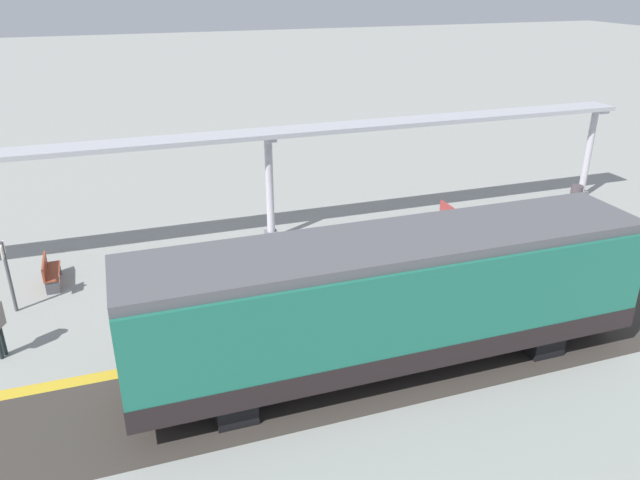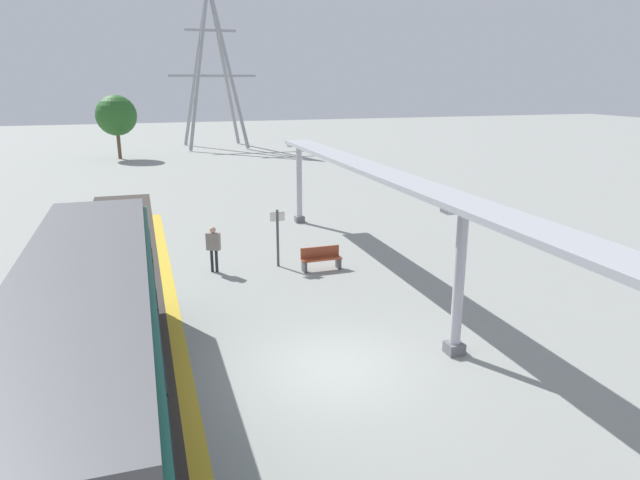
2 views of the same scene
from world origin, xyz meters
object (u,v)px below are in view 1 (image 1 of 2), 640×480
at_px(bench_near_end, 452,216).
at_px(bench_mid_platform, 50,272).
at_px(canopy_pillar_second, 270,188).
at_px(platform_info_sign, 7,270).
at_px(canopy_pillar_nearest, 588,154).
at_px(trash_bin, 576,196).
at_px(train_near_carriage, 391,301).

height_order(bench_near_end, bench_mid_platform, same).
distance_m(canopy_pillar_second, bench_mid_platform, 7.72).
xyz_separation_m(bench_mid_platform, platform_info_sign, (-1.42, 0.88, 0.89)).
height_order(canopy_pillar_nearest, platform_info_sign, canopy_pillar_nearest).
bearing_deg(platform_info_sign, trash_bin, -85.16).
bearing_deg(canopy_pillar_second, trash_bin, -93.80).
relative_size(train_near_carriage, canopy_pillar_second, 3.24).
bearing_deg(canopy_pillar_second, platform_info_sign, 107.63).
bearing_deg(canopy_pillar_nearest, bench_mid_platform, 93.29).
xyz_separation_m(bench_near_end, bench_mid_platform, (-0.11, 14.36, 0.00)).
bearing_deg(bench_mid_platform, canopy_pillar_second, -80.65).
xyz_separation_m(canopy_pillar_nearest, bench_mid_platform, (-1.23, 21.40, -1.52)).
distance_m(bench_near_end, bench_mid_platform, 14.36).
relative_size(bench_near_end, platform_info_sign, 0.68).
xyz_separation_m(train_near_carriage, trash_bin, (7.72, -12.13, -1.37)).
xyz_separation_m(canopy_pillar_nearest, trash_bin, (-0.86, 1.04, -1.50)).
distance_m(train_near_carriage, trash_bin, 14.44).
xyz_separation_m(train_near_carriage, platform_info_sign, (5.92, 9.11, -0.50)).
bearing_deg(train_near_carriage, platform_info_sign, 56.99).
relative_size(canopy_pillar_nearest, bench_mid_platform, 2.57).
relative_size(bench_mid_platform, trash_bin, 1.63).
bearing_deg(trash_bin, canopy_pillar_nearest, -50.59).
height_order(canopy_pillar_nearest, canopy_pillar_second, same).
distance_m(canopy_pillar_second, platform_info_sign, 8.79).
relative_size(canopy_pillar_second, trash_bin, 4.19).
height_order(canopy_pillar_nearest, bench_mid_platform, canopy_pillar_nearest).
relative_size(bench_mid_platform, platform_info_sign, 0.69).
height_order(train_near_carriage, bench_mid_platform, train_near_carriage).
bearing_deg(platform_info_sign, bench_mid_platform, -31.79).
height_order(canopy_pillar_second, trash_bin, canopy_pillar_second).
distance_m(canopy_pillar_nearest, platform_info_sign, 22.45).
bearing_deg(bench_mid_platform, canopy_pillar_nearest, -86.71).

